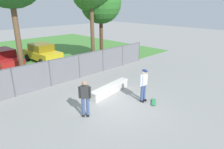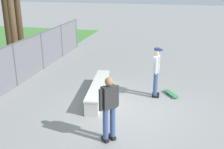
{
  "view_description": "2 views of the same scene",
  "coord_description": "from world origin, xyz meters",
  "px_view_note": "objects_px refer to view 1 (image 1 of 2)",
  "views": [
    {
      "loc": [
        -6.87,
        -6.95,
        5.12
      ],
      "look_at": [
        0.84,
        0.96,
        1.27
      ],
      "focal_mm": 32.25,
      "sensor_mm": 36.0,
      "label": 1
    },
    {
      "loc": [
        -8.05,
        -1.54,
        4.16
      ],
      "look_at": [
        1.12,
        0.69,
        0.84
      ],
      "focal_mm": 43.98,
      "sensor_mm": 36.0,
      "label": 2
    }
  ],
  "objects_px": {
    "concrete_ledge": "(110,89)",
    "skateboarder": "(144,84)",
    "car_red": "(3,59)",
    "car_yellow": "(42,53)",
    "bystander": "(85,97)",
    "skateboard": "(154,102)",
    "tree_far": "(101,3)"
  },
  "relations": [
    {
      "from": "concrete_ledge",
      "to": "skateboarder",
      "type": "bearing_deg",
      "value": -73.78
    },
    {
      "from": "car_red",
      "to": "car_yellow",
      "type": "xyz_separation_m",
      "value": [
        3.42,
        -0.06,
        0.0
      ]
    },
    {
      "from": "bystander",
      "to": "skateboarder",
      "type": "bearing_deg",
      "value": -16.05
    },
    {
      "from": "skateboard",
      "to": "bystander",
      "type": "xyz_separation_m",
      "value": [
        -3.49,
        1.52,
        0.94
      ]
    },
    {
      "from": "skateboarder",
      "to": "car_yellow",
      "type": "bearing_deg",
      "value": 90.45
    },
    {
      "from": "concrete_ledge",
      "to": "bystander",
      "type": "bearing_deg",
      "value": -157.84
    },
    {
      "from": "skateboard",
      "to": "car_red",
      "type": "height_order",
      "value": "car_red"
    },
    {
      "from": "car_red",
      "to": "bystander",
      "type": "bearing_deg",
      "value": -88.67
    },
    {
      "from": "skateboarder",
      "to": "car_yellow",
      "type": "relative_size",
      "value": 0.43
    },
    {
      "from": "concrete_ledge",
      "to": "skateboarder",
      "type": "xyz_separation_m",
      "value": [
        0.59,
        -2.03,
        0.76
      ]
    },
    {
      "from": "tree_far",
      "to": "car_red",
      "type": "distance_m",
      "value": 9.45
    },
    {
      "from": "tree_far",
      "to": "car_red",
      "type": "relative_size",
      "value": 1.63
    },
    {
      "from": "tree_far",
      "to": "car_red",
      "type": "height_order",
      "value": "tree_far"
    },
    {
      "from": "concrete_ledge",
      "to": "skateboard",
      "type": "bearing_deg",
      "value": -72.62
    },
    {
      "from": "skateboarder",
      "to": "skateboard",
      "type": "relative_size",
      "value": 2.38
    },
    {
      "from": "skateboard",
      "to": "tree_far",
      "type": "bearing_deg",
      "value": 66.93
    },
    {
      "from": "skateboarder",
      "to": "tree_far",
      "type": "distance_m",
      "value": 9.55
    },
    {
      "from": "skateboarder",
      "to": "bystander",
      "type": "xyz_separation_m",
      "value": [
        -3.26,
        0.94,
        -0.02
      ]
    },
    {
      "from": "car_yellow",
      "to": "concrete_ledge",
      "type": "bearing_deg",
      "value": -92.91
    },
    {
      "from": "bystander",
      "to": "concrete_ledge",
      "type": "bearing_deg",
      "value": 22.16
    },
    {
      "from": "skateboarder",
      "to": "bystander",
      "type": "height_order",
      "value": "skateboarder"
    },
    {
      "from": "concrete_ledge",
      "to": "car_yellow",
      "type": "distance_m",
      "value": 9.8
    },
    {
      "from": "tree_far",
      "to": "car_yellow",
      "type": "relative_size",
      "value": 1.63
    },
    {
      "from": "car_red",
      "to": "car_yellow",
      "type": "relative_size",
      "value": 1.0
    },
    {
      "from": "concrete_ledge",
      "to": "bystander",
      "type": "distance_m",
      "value": 2.98
    },
    {
      "from": "car_red",
      "to": "bystander",
      "type": "distance_m",
      "value": 10.92
    },
    {
      "from": "car_red",
      "to": "bystander",
      "type": "xyz_separation_m",
      "value": [
        0.25,
        -10.91,
        0.17
      ]
    },
    {
      "from": "car_red",
      "to": "concrete_ledge",
      "type": "bearing_deg",
      "value": -73.42
    },
    {
      "from": "tree_far",
      "to": "bystander",
      "type": "relative_size",
      "value": 3.87
    },
    {
      "from": "skateboard",
      "to": "skateboarder",
      "type": "bearing_deg",
      "value": 111.32
    },
    {
      "from": "skateboarder",
      "to": "car_yellow",
      "type": "xyz_separation_m",
      "value": [
        -0.09,
        11.79,
        -0.19
      ]
    },
    {
      "from": "bystander",
      "to": "tree_far",
      "type": "bearing_deg",
      "value": 43.98
    }
  ]
}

